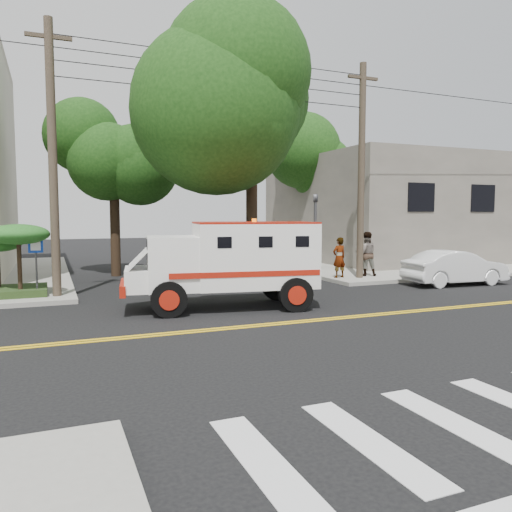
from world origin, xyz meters
name	(u,v)px	position (x,y,z in m)	size (l,w,h in m)	color
ground	(292,323)	(0.00, 0.00, 0.00)	(100.00, 100.00, 0.00)	black
sidewalk_ne	(390,259)	(13.50, 13.50, 0.07)	(17.00, 17.00, 0.15)	gray
building_right	(406,209)	(15.00, 14.00, 3.15)	(14.00, 12.00, 6.00)	#5E5951
utility_pole_left	(53,162)	(-5.60, 6.00, 4.50)	(0.28, 0.28, 9.00)	#382D23
utility_pole_right	(361,174)	(6.30, 6.20, 4.50)	(0.28, 0.28, 9.00)	#382D23
tree_main	(265,98)	(1.94, 6.21, 7.20)	(6.08, 5.70, 9.85)	black
tree_left	(121,149)	(-2.68, 11.79, 5.73)	(4.48, 4.20, 7.70)	black
tree_right	(306,161)	(8.84, 15.77, 6.09)	(4.80, 4.50, 8.20)	black
traffic_signal	(315,230)	(3.80, 5.60, 2.23)	(0.15, 0.18, 3.60)	#3F3F42
accessibility_sign	(36,259)	(-6.20, 6.17, 1.37)	(0.45, 0.10, 2.02)	#3F3F42
armored_truck	(230,259)	(-0.79, 2.56, 1.47)	(5.94, 3.02, 2.59)	white
parked_sedan	(455,268)	(9.19, 3.80, 0.69)	(1.47, 4.21, 1.39)	silver
pedestrian_a	(339,258)	(5.50, 6.55, 1.00)	(0.62, 0.41, 1.70)	gray
pedestrian_b	(366,254)	(6.93, 6.65, 1.11)	(0.93, 0.73, 1.92)	gray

